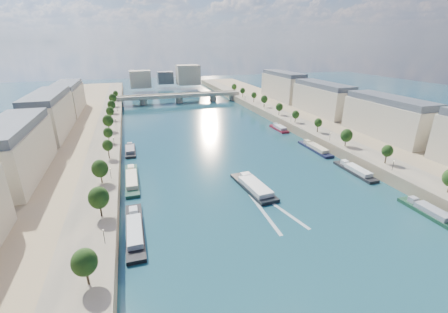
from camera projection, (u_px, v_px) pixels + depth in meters
ground at (223, 151)px, 153.59m from camera, size 700.00×700.00×0.00m
quay_left at (68, 162)px, 132.66m from camera, size 44.00×520.00×5.00m
quay_right at (342, 134)px, 172.73m from camera, size 44.00×520.00×5.00m
pave_left at (103, 153)px, 135.92m from camera, size 14.00×520.00×0.10m
pave_right at (320, 132)px, 167.64m from camera, size 14.00×520.00×0.10m
trees_left at (107, 140)px, 136.31m from camera, size 4.80×268.80×8.26m
trees_right at (308, 118)px, 174.05m from camera, size 4.80×268.80×8.26m
lamps_left at (112, 153)px, 127.28m from camera, size 0.36×200.36×4.28m
lamps_right at (309, 125)px, 169.86m from camera, size 0.36×200.36×4.28m
buildings_left at (35, 127)px, 134.73m from camera, size 16.00×226.00×23.20m
buildings_right at (350, 105)px, 182.03m from camera, size 16.00×226.00×23.20m
skyline at (170, 77)px, 344.80m from camera, size 79.00×42.00×22.00m
bridge at (179, 97)px, 272.93m from camera, size 112.00×12.00×8.15m
tour_barge at (253, 187)px, 113.18m from camera, size 9.79×26.49×3.65m
wake at (273, 211)px, 98.68m from camera, size 10.74×26.02×0.04m
moored_barges_left at (134, 211)px, 97.34m from camera, size 5.00×152.15×3.60m
moored_barges_right at (360, 174)px, 124.45m from camera, size 5.00×159.16×3.60m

